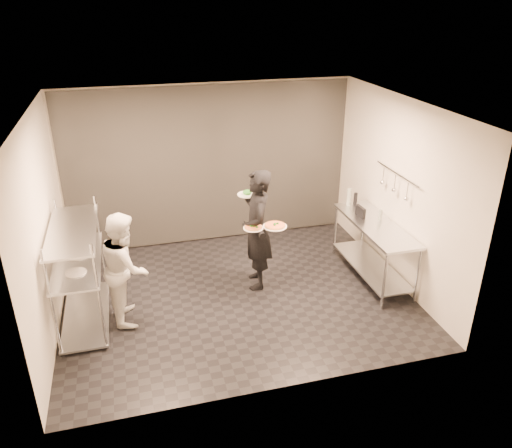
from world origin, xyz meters
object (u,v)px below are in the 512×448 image
object	(u,v)px
pizza_plate_near	(253,227)
salad_plate	(247,193)
pos_monitor	(360,212)
bottle_clear	(380,215)
chef	(125,267)
bottle_green	(349,197)
prep_counter	(374,241)
waiter	(257,230)
pass_rack	(79,270)
bottle_dark	(355,199)
pizza_plate_far	(275,226)

from	to	relation	value
pizza_plate_near	salad_plate	distance (m)	0.58
pos_monitor	bottle_clear	distance (m)	0.31
chef	bottle_green	xyz separation A→B (m)	(3.64, 0.91, 0.28)
pizza_plate_near	bottle_clear	distance (m)	2.03
prep_counter	salad_plate	world-z (taller)	salad_plate
waiter	chef	distance (m)	1.96
bottle_clear	pass_rack	bearing A→B (deg)	-178.67
prep_counter	waiter	distance (m)	1.85
pass_rack	bottle_clear	bearing A→B (deg)	1.33
prep_counter	chef	size ratio (longest dim) A/B	1.15
chef	pizza_plate_near	bearing A→B (deg)	-84.01
prep_counter	pos_monitor	world-z (taller)	pos_monitor
chef	bottle_dark	distance (m)	3.86
pass_rack	bottle_dark	world-z (taller)	pass_rack
salad_plate	bottle_clear	distance (m)	2.09
pos_monitor	bottle_clear	world-z (taller)	bottle_clear
bottle_green	bottle_dark	size ratio (longest dim) A/B	1.34
pos_monitor	bottle_dark	distance (m)	0.49
waiter	bottle_clear	xyz separation A→B (m)	(1.93, -0.15, 0.08)
waiter	chef	world-z (taller)	waiter
bottle_clear	salad_plate	bearing A→B (deg)	167.86
bottle_green	bottle_clear	bearing A→B (deg)	-73.57
bottle_green	salad_plate	bearing A→B (deg)	-171.48
pizza_plate_near	bottle_clear	size ratio (longest dim) A/B	1.66
waiter	bottle_green	distance (m)	1.81
pizza_plate_near	pizza_plate_far	distance (m)	0.31
prep_counter	pizza_plate_far	xyz separation A→B (m)	(-1.60, 0.02, 0.45)
chef	pizza_plate_near	xyz separation A→B (m)	(1.82, 0.17, 0.29)
pizza_plate_near	bottle_dark	size ratio (longest dim) A/B	1.40
pizza_plate_near	salad_plate	world-z (taller)	salad_plate
chef	salad_plate	bearing A→B (deg)	-70.17
bottle_clear	bottle_dark	bearing A→B (deg)	98.79
prep_counter	pizza_plate_near	bearing A→B (deg)	178.26
pos_monitor	chef	bearing A→B (deg)	-177.23
salad_plate	bottle_clear	xyz separation A→B (m)	(2.00, -0.43, -0.40)
pass_rack	pizza_plate_far	distance (m)	2.75
waiter	chef	bearing A→B (deg)	-71.06
pass_rack	pizza_plate_near	distance (m)	2.44
prep_counter	pizza_plate_far	size ratio (longest dim) A/B	5.19
chef	bottle_clear	distance (m)	3.86
pos_monitor	prep_counter	bearing A→B (deg)	-71.66
bottle_green	bottle_dark	world-z (taller)	bottle_green
waiter	salad_plate	xyz separation A→B (m)	(-0.07, 0.28, 0.48)
waiter	salad_plate	size ratio (longest dim) A/B	6.22
pizza_plate_far	bottle_green	distance (m)	1.70
pizza_plate_far	pos_monitor	bearing A→B (deg)	10.50
pizza_plate_near	pos_monitor	xyz separation A→B (m)	(1.79, 0.24, -0.06)
pizza_plate_far	salad_plate	world-z (taller)	salad_plate
bottle_clear	pizza_plate_far	bearing A→B (deg)	-177.39
pizza_plate_near	salad_plate	bearing A→B (deg)	86.16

